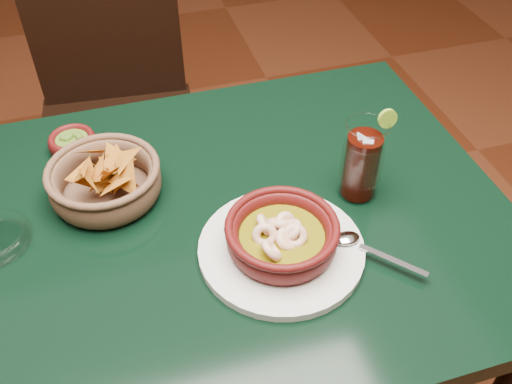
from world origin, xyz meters
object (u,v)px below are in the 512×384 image
object	(u,v)px
chip_basket	(105,180)
dining_chair	(117,110)
dining_table	(182,261)
shrimp_plate	(282,239)
cola_drink	(362,161)

from	to	relation	value
chip_basket	dining_chair	bearing A→B (deg)	85.38
dining_table	shrimp_plate	distance (m)	0.23
dining_table	chip_basket	distance (m)	0.21
dining_chair	cola_drink	distance (m)	0.88
dining_table	chip_basket	world-z (taller)	chip_basket
dining_table	chip_basket	size ratio (longest dim) A/B	5.05
dining_table	shrimp_plate	size ratio (longest dim) A/B	3.48
chip_basket	cola_drink	xyz separation A→B (m)	(0.44, -0.13, 0.04)
dining_table	dining_chair	world-z (taller)	dining_chair
dining_chair	cola_drink	xyz separation A→B (m)	(0.40, -0.73, 0.30)
shrimp_plate	cola_drink	size ratio (longest dim) A/B	1.91
dining_table	cola_drink	world-z (taller)	cola_drink
dining_table	shrimp_plate	xyz separation A→B (m)	(0.16, -0.11, 0.13)
dining_table	shrimp_plate	bearing A→B (deg)	-35.89
shrimp_plate	cola_drink	world-z (taller)	cola_drink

